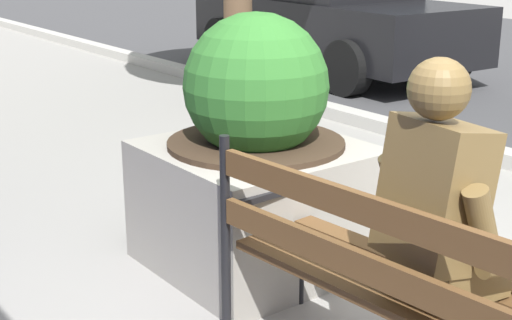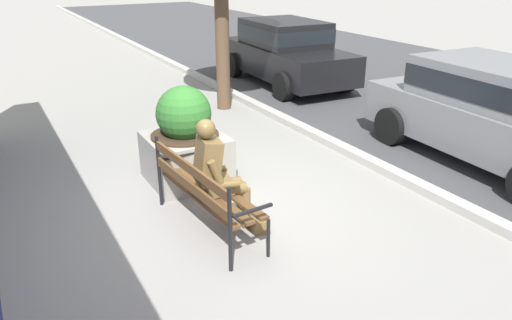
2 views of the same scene
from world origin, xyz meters
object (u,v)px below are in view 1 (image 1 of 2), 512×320
at_px(concrete_planter, 256,162).
at_px(parked_car_black, 328,7).
at_px(park_bench, 410,281).
at_px(bronze_statue_seated, 462,241).

xyz_separation_m(concrete_planter, parked_car_black, (-4.29, 4.42, 0.25)).
distance_m(park_bench, parked_car_black, 7.45).
bearing_deg(park_bench, parked_car_black, 140.08).
xyz_separation_m(bronze_statue_seated, parked_car_black, (-5.77, 4.57, 0.17)).
bearing_deg(park_bench, bronze_statue_seated, 74.62).
height_order(concrete_planter, parked_car_black, parked_car_black).
bearing_deg(parked_car_black, park_bench, -39.92).
bearing_deg(bronze_statue_seated, concrete_planter, 174.25).
bearing_deg(concrete_planter, bronze_statue_seated, -5.75).
xyz_separation_m(bronze_statue_seated, concrete_planter, (-1.47, 0.15, -0.08)).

